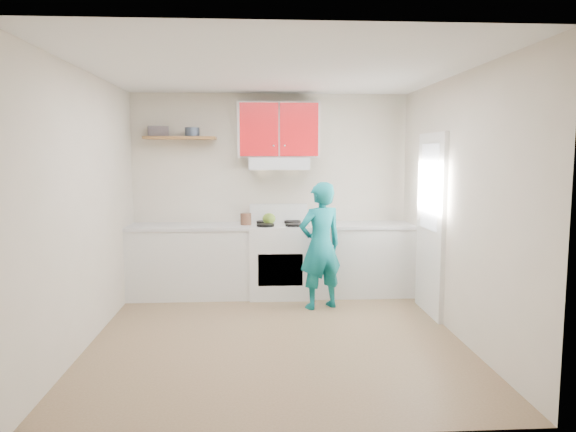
{
  "coord_description": "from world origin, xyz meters",
  "views": [
    {
      "loc": [
        -0.19,
        -5.13,
        1.81
      ],
      "look_at": [
        0.15,
        0.55,
        1.15
      ],
      "focal_mm": 33.13,
      "sensor_mm": 36.0,
      "label": 1
    }
  ],
  "objects": [
    {
      "name": "ceiling",
      "position": [
        0.0,
        0.0,
        2.6
      ],
      "size": [
        3.6,
        3.8,
        0.04
      ],
      "primitive_type": "cube",
      "color": "white",
      "rests_on": "floor"
    },
    {
      "name": "upper_cabinets",
      "position": [
        0.1,
        1.73,
        2.12
      ],
      "size": [
        1.02,
        0.33,
        0.7
      ],
      "primitive_type": "cube",
      "color": "red",
      "rests_on": "back_wall"
    },
    {
      "name": "counter_right",
      "position": [
        1.14,
        1.6,
        0.45
      ],
      "size": [
        1.32,
        0.6,
        0.9
      ],
      "primitive_type": "cube",
      "color": "silver",
      "rests_on": "floor"
    },
    {
      "name": "floor",
      "position": [
        0.0,
        0.0,
        0.0
      ],
      "size": [
        3.8,
        3.8,
        0.0
      ],
      "primitive_type": "plane",
      "color": "brown",
      "rests_on": "ground"
    },
    {
      "name": "kettle",
      "position": [
        -0.03,
        1.62,
        0.99
      ],
      "size": [
        0.21,
        0.21,
        0.15
      ],
      "primitive_type": "ellipsoid",
      "rotation": [
        0.0,
        0.0,
        0.25
      ],
      "color": "olive",
      "rests_on": "stove"
    },
    {
      "name": "stove",
      "position": [
        0.1,
        1.57,
        0.46
      ],
      "size": [
        0.76,
        0.65,
        0.92
      ],
      "primitive_type": "cube",
      "color": "white",
      "rests_on": "floor"
    },
    {
      "name": "door_glass",
      "position": [
        1.75,
        0.7,
        1.45
      ],
      "size": [
        0.01,
        0.55,
        0.95
      ],
      "primitive_type": "cube",
      "color": "white",
      "rests_on": "door"
    },
    {
      "name": "door",
      "position": [
        1.78,
        0.7,
        1.02
      ],
      "size": [
        0.05,
        0.85,
        2.05
      ],
      "primitive_type": "cube",
      "color": "white",
      "rests_on": "floor"
    },
    {
      "name": "tin",
      "position": [
        -0.99,
        1.71,
        2.09
      ],
      "size": [
        0.24,
        0.24,
        0.11
      ],
      "primitive_type": "cylinder",
      "rotation": [
        0.0,
        0.0,
        0.38
      ],
      "color": "#333D4C",
      "rests_on": "shelf"
    },
    {
      "name": "back_wall",
      "position": [
        0.0,
        1.9,
        1.3
      ],
      "size": [
        3.6,
        0.04,
        2.6
      ],
      "primitive_type": "cube",
      "color": "beige",
      "rests_on": "floor"
    },
    {
      "name": "books",
      "position": [
        -1.43,
        1.77,
        2.1
      ],
      "size": [
        0.28,
        0.23,
        0.13
      ],
      "primitive_type": "cube",
      "rotation": [
        0.0,
        0.0,
        0.24
      ],
      "color": "#463E41",
      "rests_on": "shelf"
    },
    {
      "name": "silicone_mat",
      "position": [
        1.51,
        1.64,
        0.9
      ],
      "size": [
        0.38,
        0.34,
        0.01
      ],
      "primitive_type": "cube",
      "rotation": [
        0.0,
        0.0,
        -0.26
      ],
      "color": "red",
      "rests_on": "counter_right"
    },
    {
      "name": "left_wall",
      "position": [
        -1.8,
        0.0,
        1.3
      ],
      "size": [
        0.04,
        3.8,
        2.6
      ],
      "primitive_type": "cube",
      "color": "beige",
      "rests_on": "floor"
    },
    {
      "name": "right_wall",
      "position": [
        1.8,
        0.0,
        1.3
      ],
      "size": [
        0.04,
        3.8,
        2.6
      ],
      "primitive_type": "cube",
      "color": "beige",
      "rests_on": "floor"
    },
    {
      "name": "cutting_board",
      "position": [
        0.85,
        1.64,
        0.91
      ],
      "size": [
        0.33,
        0.27,
        0.02
      ],
      "primitive_type": "cube",
      "rotation": [
        0.0,
        0.0,
        -0.19
      ],
      "color": "olive",
      "rests_on": "counter_right"
    },
    {
      "name": "front_wall",
      "position": [
        0.0,
        -1.9,
        1.3
      ],
      "size": [
        3.6,
        0.04,
        2.6
      ],
      "primitive_type": "cube",
      "color": "beige",
      "rests_on": "floor"
    },
    {
      "name": "counter_left",
      "position": [
        -1.04,
        1.6,
        0.45
      ],
      "size": [
        1.52,
        0.6,
        0.9
      ],
      "primitive_type": "cube",
      "color": "silver",
      "rests_on": "floor"
    },
    {
      "name": "shelf",
      "position": [
        -1.15,
        1.75,
        2.02
      ],
      "size": [
        0.9,
        0.3,
        0.04
      ],
      "primitive_type": "cube",
      "color": "brown",
      "rests_on": "back_wall"
    },
    {
      "name": "crock",
      "position": [
        -0.32,
        1.58,
        0.98
      ],
      "size": [
        0.17,
        0.17,
        0.17
      ],
      "primitive_type": "cylinder",
      "rotation": [
        0.0,
        0.0,
        -0.3
      ],
      "color": "#523324",
      "rests_on": "counter_left"
    },
    {
      "name": "person",
      "position": [
        0.56,
        0.98,
        0.75
      ],
      "size": [
        0.64,
        0.54,
        1.5
      ],
      "primitive_type": "imported",
      "rotation": [
        0.0,
        0.0,
        3.53
      ],
      "color": "#0C6B72",
      "rests_on": "floor"
    },
    {
      "name": "range_hood",
      "position": [
        0.1,
        1.68,
        1.7
      ],
      "size": [
        0.76,
        0.44,
        0.15
      ],
      "primitive_type": "cube",
      "color": "silver",
      "rests_on": "back_wall"
    }
  ]
}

